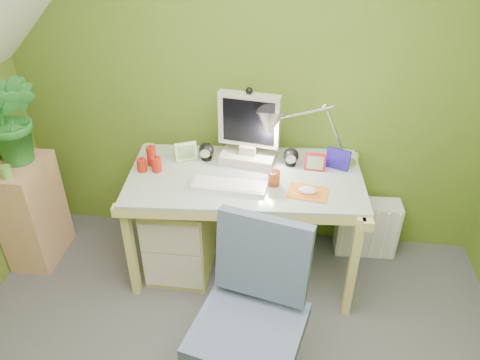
# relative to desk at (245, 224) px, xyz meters

# --- Properties ---
(wall_back) EXTENTS (3.20, 0.01, 2.40)m
(wall_back) POSITION_rel_desk_xyz_m (-0.01, 0.42, 0.82)
(wall_back) COLOR #587323
(wall_back) RESTS_ON floor
(desk) EXTENTS (1.48, 0.82, 0.77)m
(desk) POSITION_rel_desk_xyz_m (0.00, 0.00, 0.00)
(desk) COLOR tan
(desk) RESTS_ON floor
(monitor) EXTENTS (0.41, 0.27, 0.52)m
(monitor) POSITION_rel_desk_xyz_m (0.00, 0.18, 0.64)
(monitor) COLOR #B7AFA5
(monitor) RESTS_ON desk
(speaker_left) EXTENTS (0.11, 0.11, 0.12)m
(speaker_left) POSITION_rel_desk_xyz_m (-0.27, 0.16, 0.44)
(speaker_left) COLOR black
(speaker_left) RESTS_ON desk
(speaker_right) EXTENTS (0.11, 0.11, 0.11)m
(speaker_right) POSITION_rel_desk_xyz_m (0.27, 0.16, 0.44)
(speaker_right) COLOR black
(speaker_right) RESTS_ON desk
(keyboard) EXTENTS (0.45, 0.17, 0.02)m
(keyboard) POSITION_rel_desk_xyz_m (-0.08, -0.14, 0.39)
(keyboard) COLOR silver
(keyboard) RESTS_ON desk
(mousepad) EXTENTS (0.25, 0.19, 0.01)m
(mousepad) POSITION_rel_desk_xyz_m (0.38, -0.14, 0.39)
(mousepad) COLOR orange
(mousepad) RESTS_ON desk
(mouse) EXTENTS (0.12, 0.08, 0.04)m
(mouse) POSITION_rel_desk_xyz_m (0.38, -0.14, 0.40)
(mouse) COLOR silver
(mouse) RESTS_ON mousepad
(amber_tumbler) EXTENTS (0.07, 0.07, 0.09)m
(amber_tumbler) POSITION_rel_desk_xyz_m (0.18, -0.08, 0.43)
(amber_tumbler) COLOR #8C3A14
(amber_tumbler) RESTS_ON desk
(candle_cluster) EXTENTS (0.19, 0.17, 0.13)m
(candle_cluster) POSITION_rel_desk_xyz_m (-0.60, 0.01, 0.45)
(candle_cluster) COLOR #B51F0F
(candle_cluster) RESTS_ON desk
(photo_frame_red) EXTENTS (0.13, 0.03, 0.11)m
(photo_frame_red) POSITION_rel_desk_xyz_m (0.42, 0.12, 0.44)
(photo_frame_red) COLOR #B0122E
(photo_frame_red) RESTS_ON desk
(photo_frame_blue) EXTENTS (0.15, 0.07, 0.13)m
(photo_frame_blue) POSITION_rel_desk_xyz_m (0.56, 0.16, 0.45)
(photo_frame_blue) COLOR #1F148F
(photo_frame_blue) RESTS_ON desk
(photo_frame_green) EXTENTS (0.14, 0.08, 0.12)m
(photo_frame_green) POSITION_rel_desk_xyz_m (-0.40, 0.14, 0.44)
(photo_frame_green) COLOR beige
(photo_frame_green) RESTS_ON desk
(desk_lamp) EXTENTS (0.62, 0.33, 0.63)m
(desk_lamp) POSITION_rel_desk_xyz_m (0.45, 0.18, 0.70)
(desk_lamp) COLOR silver
(desk_lamp) RESTS_ON desk
(side_ledge) EXTENTS (0.28, 0.43, 0.76)m
(side_ledge) POSITION_rel_desk_xyz_m (-1.46, -0.05, -0.01)
(side_ledge) COLOR tan
(side_ledge) RESTS_ON floor
(potted_plant) EXTENTS (0.36, 0.31, 0.61)m
(potted_plant) POSITION_rel_desk_xyz_m (-1.43, 0.00, 0.68)
(potted_plant) COLOR #2A7F2F
(potted_plant) RESTS_ON side_ledge
(green_cup) EXTENTS (0.07, 0.07, 0.08)m
(green_cup) POSITION_rel_desk_xyz_m (-1.44, -0.20, 0.41)
(green_cup) COLOR #66AA47
(green_cup) RESTS_ON side_ledge
(task_chair) EXTENTS (0.69, 0.69, 1.03)m
(task_chair) POSITION_rel_desk_xyz_m (0.13, -0.94, 0.13)
(task_chair) COLOR #414D6B
(task_chair) RESTS_ON floor
(radiator) EXTENTS (0.43, 0.19, 0.42)m
(radiator) POSITION_rel_desk_xyz_m (0.84, 0.29, -0.17)
(radiator) COLOR silver
(radiator) RESTS_ON floor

